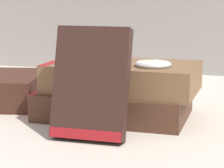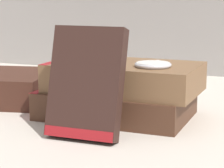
# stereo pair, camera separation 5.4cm
# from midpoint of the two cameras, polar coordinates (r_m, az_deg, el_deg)

# --- Properties ---
(ground_plane) EXTENTS (3.00, 3.00, 0.00)m
(ground_plane) POSITION_cam_midpoint_polar(r_m,az_deg,el_deg) (0.61, 1.09, -5.35)
(ground_plane) COLOR beige
(book_flat_bottom) EXTENTS (0.20, 0.14, 0.04)m
(book_flat_bottom) POSITION_cam_midpoint_polar(r_m,az_deg,el_deg) (0.66, 2.38, -2.34)
(book_flat_bottom) COLOR #4C2D1E
(book_flat_bottom) RESTS_ON ground_plane
(book_flat_top) EXTENTS (0.21, 0.13, 0.04)m
(book_flat_top) POSITION_cam_midpoint_polar(r_m,az_deg,el_deg) (0.65, 3.50, 0.86)
(book_flat_top) COLOR brown
(book_flat_top) RESTS_ON book_flat_bottom
(book_leaning_front) EXTENTS (0.09, 0.05, 0.13)m
(book_leaning_front) POSITION_cam_midpoint_polar(r_m,az_deg,el_deg) (0.55, -0.39, -0.40)
(book_leaning_front) COLOR #331E19
(book_leaning_front) RESTS_ON ground_plane
(pocket_watch) EXTENTS (0.05, 0.05, 0.01)m
(pocket_watch) POSITION_cam_midpoint_polar(r_m,az_deg,el_deg) (0.61, 7.55, 2.33)
(pocket_watch) COLOR white
(pocket_watch) RESTS_ON book_flat_top
(reading_glasses) EXTENTS (0.11, 0.07, 0.00)m
(reading_glasses) POSITION_cam_midpoint_polar(r_m,az_deg,el_deg) (0.83, 1.50, -0.79)
(reading_glasses) COLOR #4C3828
(reading_glasses) RESTS_ON ground_plane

